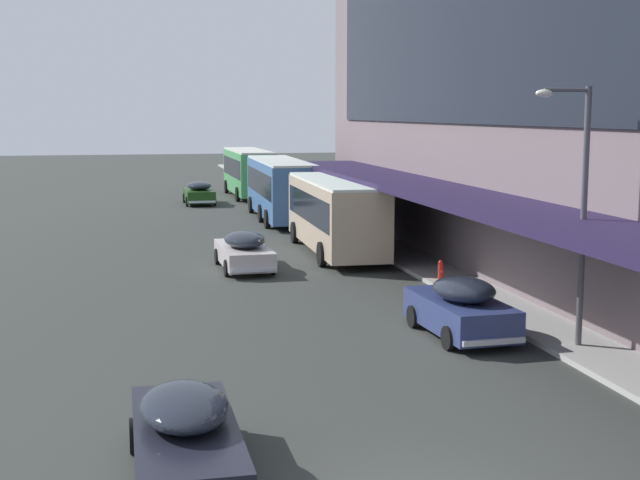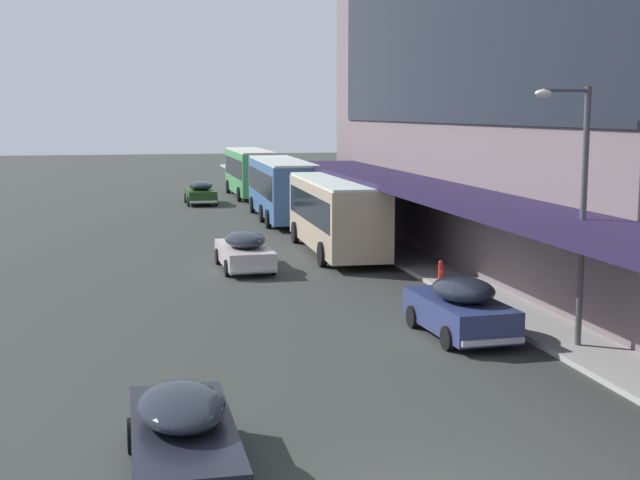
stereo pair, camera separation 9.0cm
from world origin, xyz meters
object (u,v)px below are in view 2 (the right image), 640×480
object	(u,v)px
transit_bus_kerbside_far	(281,186)
fire_hydrant	(441,270)
street_lamp	(577,196)
sedan_second_mid	(201,193)
sedan_far_back	(245,251)
transit_bus_kerbside_front	(250,170)
transit_bus_kerbside_rear	(336,211)
sedan_lead_near	(460,308)
sedan_oncoming_rear	(183,436)

from	to	relation	value
transit_bus_kerbside_far	fire_hydrant	xyz separation A→B (m)	(2.37, -20.01, -1.46)
fire_hydrant	street_lamp	bearing A→B (deg)	-88.92
transit_bus_kerbside_far	sedan_second_mid	size ratio (longest dim) A/B	2.61
sedan_far_back	fire_hydrant	size ratio (longest dim) A/B	6.85
transit_bus_kerbside_front	sedan_second_mid	size ratio (longest dim) A/B	2.30
sedan_far_back	fire_hydrant	distance (m)	7.84
transit_bus_kerbside_rear	sedan_lead_near	bearing A→B (deg)	-89.90
sedan_second_mid	sedan_lead_near	size ratio (longest dim) A/B	1.01
transit_bus_kerbside_front	transit_bus_kerbside_rear	distance (m)	26.76
sedan_lead_near	sedan_far_back	distance (m)	12.53
transit_bus_kerbside_front	fire_hydrant	distance (m)	34.35
sedan_lead_near	street_lamp	world-z (taller)	street_lamp
sedan_lead_near	street_lamp	xyz separation A→B (m)	(2.28, -1.98, 3.19)
transit_bus_kerbside_far	sedan_second_mid	xyz separation A→B (m)	(-3.82, 9.72, -1.19)
sedan_second_mid	sedan_lead_near	distance (m)	37.33
sedan_far_back	transit_bus_kerbside_rear	bearing A→B (deg)	35.46
transit_bus_kerbside_rear	sedan_second_mid	world-z (taller)	transit_bus_kerbside_rear
transit_bus_kerbside_front	transit_bus_kerbside_far	world-z (taller)	transit_bus_kerbside_far
sedan_second_mid	street_lamp	world-z (taller)	street_lamp
transit_bus_kerbside_front	sedan_lead_near	size ratio (longest dim) A/B	2.33
transit_bus_kerbside_far	sedan_lead_near	world-z (taller)	transit_bus_kerbside_far
street_lamp	transit_bus_kerbside_rear	bearing A→B (deg)	97.79
sedan_far_back	transit_bus_kerbside_far	bearing A→B (deg)	75.19
transit_bus_kerbside_rear	street_lamp	size ratio (longest dim) A/B	1.57
sedan_far_back	street_lamp	size ratio (longest dim) A/B	0.73
sedan_oncoming_rear	sedan_far_back	bearing A→B (deg)	79.72
transit_bus_kerbside_rear	sedan_lead_near	distance (m)	14.89
transit_bus_kerbside_rear	fire_hydrant	world-z (taller)	transit_bus_kerbside_rear
transit_bus_kerbside_far	sedan_oncoming_rear	xyz separation A→B (m)	(-7.72, -35.40, -1.22)
transit_bus_kerbside_far	street_lamp	xyz separation A→B (m)	(2.55, -29.36, 2.05)
sedan_second_mid	fire_hydrant	world-z (taller)	sedan_second_mid
sedan_second_mid	sedan_far_back	size ratio (longest dim) A/B	0.92
sedan_lead_near	street_lamp	bearing A→B (deg)	-40.97
sedan_oncoming_rear	fire_hydrant	xyz separation A→B (m)	(10.09, 15.39, -0.25)
sedan_second_mid	sedan_lead_near	world-z (taller)	sedan_lead_near
sedan_oncoming_rear	sedan_far_back	distance (m)	20.07
sedan_far_back	sedan_oncoming_rear	bearing A→B (deg)	-100.28
sedan_lead_near	fire_hydrant	bearing A→B (deg)	74.09
street_lamp	sedan_oncoming_rear	bearing A→B (deg)	-149.54
transit_bus_kerbside_rear	sedan_far_back	xyz separation A→B (m)	(-4.38, -3.12, -1.11)
sedan_second_mid	street_lamp	distance (m)	39.73
transit_bus_kerbside_rear	sedan_far_back	size ratio (longest dim) A/B	2.15
sedan_oncoming_rear	sedan_far_back	xyz separation A→B (m)	(3.58, 19.75, 0.01)
street_lamp	sedan_far_back	bearing A→B (deg)	115.99
sedan_oncoming_rear	sedan_far_back	world-z (taller)	sedan_far_back
transit_bus_kerbside_rear	sedan_far_back	world-z (taller)	transit_bus_kerbside_rear
sedan_second_mid	transit_bus_kerbside_far	bearing A→B (deg)	-68.57
transit_bus_kerbside_rear	sedan_oncoming_rear	bearing A→B (deg)	-109.20
sedan_second_mid	sedan_lead_near	bearing A→B (deg)	-83.71
transit_bus_kerbside_front	street_lamp	bearing A→B (deg)	-86.82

